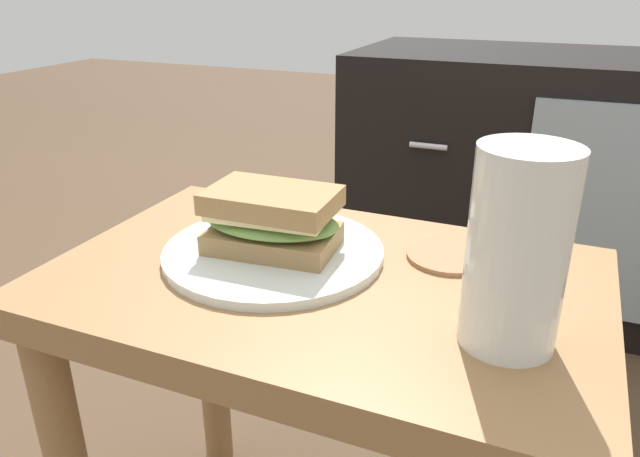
# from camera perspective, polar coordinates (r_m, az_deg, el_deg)

# --- Properties ---
(side_table) EXTENTS (0.56, 0.36, 0.46)m
(side_table) POSITION_cam_1_polar(r_m,az_deg,el_deg) (0.66, 0.18, -11.29)
(side_table) COLOR olive
(side_table) RESTS_ON ground
(tv_cabinet) EXTENTS (0.96, 0.46, 0.58)m
(tv_cabinet) POSITION_cam_1_polar(r_m,az_deg,el_deg) (1.52, 21.72, 4.15)
(tv_cabinet) COLOR black
(tv_cabinet) RESTS_ON ground
(plate) EXTENTS (0.24, 0.24, 0.01)m
(plate) POSITION_cam_1_polar(r_m,az_deg,el_deg) (0.65, -4.43, -2.22)
(plate) COLOR silver
(plate) RESTS_ON side_table
(sandwich_front) EXTENTS (0.15, 0.11, 0.07)m
(sandwich_front) POSITION_cam_1_polar(r_m,az_deg,el_deg) (0.64, -4.53, 0.85)
(sandwich_front) COLOR #9E7A4C
(sandwich_front) RESTS_ON plate
(beer_glass) EXTENTS (0.08, 0.08, 0.17)m
(beer_glass) POSITION_cam_1_polar(r_m,az_deg,el_deg) (0.50, 18.19, -2.23)
(beer_glass) COLOR silver
(beer_glass) RESTS_ON side_table
(coaster) EXTENTS (0.09, 0.09, 0.01)m
(coaster) POSITION_cam_1_polar(r_m,az_deg,el_deg) (0.66, 12.13, -2.57)
(coaster) COLOR #996B47
(coaster) RESTS_ON side_table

